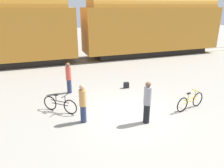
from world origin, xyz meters
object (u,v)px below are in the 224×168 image
Objects in this scene: freight_train at (79,24)px; person_in_grey at (147,102)px; bicycle_yellow at (190,102)px; backpack at (126,85)px; person_in_red at (69,78)px; bicycle_black at (60,105)px; person_in_tan at (83,103)px.

person_in_grey is at bearing -88.54° from freight_train.
bicycle_yellow reaches higher than backpack.
person_in_grey is 4.91m from person_in_red.
freight_train reaches higher than bicycle_yellow.
person_in_tan is (0.78, -1.22, 0.48)m from bicycle_black.
freight_train is 79.06× the size of backpack.
person_in_tan reaches higher than bicycle_black.
freight_train is 10.97m from person_in_tan.
freight_train is 15.57× the size of bicycle_yellow.
freight_train is 7.78m from person_in_red.
person_in_red reaches higher than bicycle_black.
bicycle_black is at bearing 13.80° from person_in_red.
freight_train is 16.52× the size of person_in_tan.
backpack is at bearing 116.75° from person_in_red.
freight_train is 20.28× the size of bicycle_black.
backpack is (1.08, -7.53, -2.85)m from freight_train.
person_in_red is 3.38m from person_in_tan.
bicycle_yellow is 5.89m from bicycle_black.
bicycle_black reaches higher than backpack.
person_in_grey is at bearing -101.44° from backpack.
bicycle_black is at bearing 146.49° from person_in_grey.
backpack is at bearing 24.32° from bicycle_black.
bicycle_yellow is 2.56m from person_in_grey.
person_in_tan is (-4.86, 0.47, 0.47)m from bicycle_yellow.
bicycle_yellow is 4.90m from person_in_tan.
person_in_grey reaches higher than person_in_red.
bicycle_black is 0.81× the size of person_in_tan.
person_in_tan is at bearing 174.52° from bicycle_yellow.
bicycle_yellow is 0.98× the size of person_in_grey.
backpack is (3.18, 3.01, -0.67)m from person_in_tan.
bicycle_black is at bearing 47.66° from person_in_tan.
person_in_tan is at bearing -136.51° from backpack.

